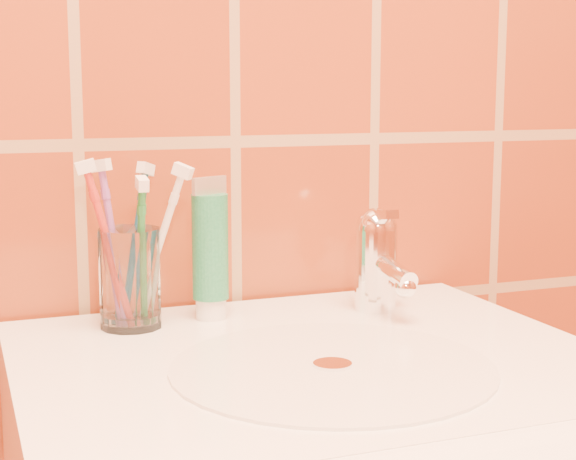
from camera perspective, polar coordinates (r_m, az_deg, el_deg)
name	(u,v)px	position (r m, az deg, el deg)	size (l,w,h in m)	color
glass_tumbler	(130,278)	(0.96, -10.16, -3.08)	(0.07, 0.07, 0.11)	white
toothpaste_tube	(210,253)	(0.98, -5.05, -1.49)	(0.04, 0.04, 0.16)	white
faucet	(378,256)	(1.02, 5.81, -1.70)	(0.05, 0.11, 0.12)	white
toothbrush_0	(159,247)	(0.95, -8.37, -1.09)	(0.07, 0.06, 0.18)	silver
toothbrush_1	(114,245)	(0.95, -11.18, -0.97)	(0.04, 0.04, 0.19)	#894A9F
toothbrush_2	(110,247)	(0.94, -11.46, -1.08)	(0.07, 0.03, 0.19)	#B32D26
toothbrush_3	(135,244)	(0.98, -9.84, -0.90)	(0.06, 0.06, 0.18)	navy
toothbrush_4	(141,254)	(0.94, -9.49, -1.55)	(0.02, 0.06, 0.17)	#1F7633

